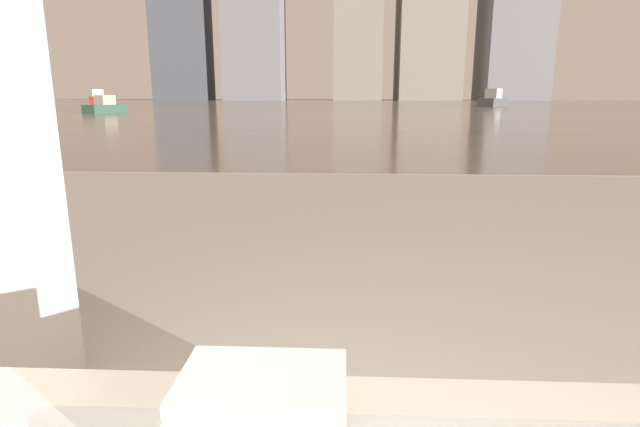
# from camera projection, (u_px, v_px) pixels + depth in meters

# --- Properties ---
(towel_stack) EXTENTS (0.25, 0.17, 0.16)m
(towel_stack) POSITION_uv_depth(u_px,v_px,m) (264.00, 422.00, 0.76)
(towel_stack) COLOR white
(towel_stack) RESTS_ON bathtub
(harbor_water) EXTENTS (180.00, 110.00, 0.01)m
(harbor_water) POSITION_uv_depth(u_px,v_px,m) (344.00, 105.00, 60.34)
(harbor_water) COLOR gray
(harbor_water) RESTS_ON ground_plane
(harbor_boat_0) EXTENTS (1.83, 3.03, 1.08)m
(harbor_boat_0) POSITION_uv_depth(u_px,v_px,m) (106.00, 107.00, 30.94)
(harbor_boat_0) COLOR #335647
(harbor_boat_0) RESTS_ON harbor_water
(harbor_boat_3) EXTENTS (3.28, 5.62, 1.99)m
(harbor_boat_3) POSITION_uv_depth(u_px,v_px,m) (99.00, 98.00, 76.06)
(harbor_boat_3) COLOR maroon
(harbor_boat_3) RESTS_ON harbor_water
(harbor_boat_4) EXTENTS (3.84, 4.66, 1.71)m
(harbor_boat_4) POSITION_uv_depth(u_px,v_px,m) (493.00, 100.00, 48.47)
(harbor_boat_4) COLOR #4C4C51
(harbor_boat_4) RESTS_ON harbor_water
(skyline_tower_1) EXTENTS (13.04, 11.53, 42.04)m
(skyline_tower_1) POSITION_uv_depth(u_px,v_px,m) (253.00, 4.00, 110.89)
(skyline_tower_1) COLOR slate
(skyline_tower_1) RESTS_ON ground_plane
(skyline_tower_2) EXTENTS (10.64, 10.58, 33.92)m
(skyline_tower_2) POSITION_uv_depth(u_px,v_px,m) (358.00, 22.00, 110.73)
(skyline_tower_2) COLOR gray
(skyline_tower_2) RESTS_ON ground_plane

